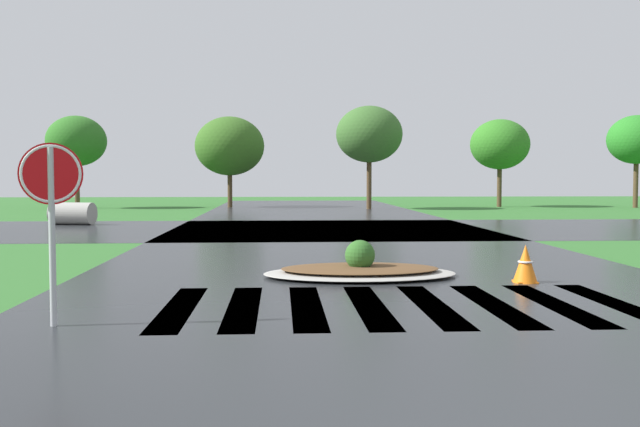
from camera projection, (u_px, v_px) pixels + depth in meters
asphalt_roadway at (366, 269)px, 14.21m from camera, size 11.02×80.00×0.01m
asphalt_cross_road at (329, 229)px, 24.89m from camera, size 90.00×9.92×0.01m
crosswalk_stripes at (401, 305)px, 10.17m from camera, size 6.75×3.50×0.01m
stop_sign at (51, 191)px, 8.68m from camera, size 0.75×0.20×2.27m
median_island at (360, 270)px, 13.11m from camera, size 3.58×2.11×0.68m
drainage_pipe_stack at (72, 214)px, 27.14m from camera, size 1.79×1.20×0.86m
traffic_cone at (525, 264)px, 12.35m from camera, size 0.43×0.43×0.67m
background_treeline at (349, 142)px, 41.48m from camera, size 36.14×6.67×5.82m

